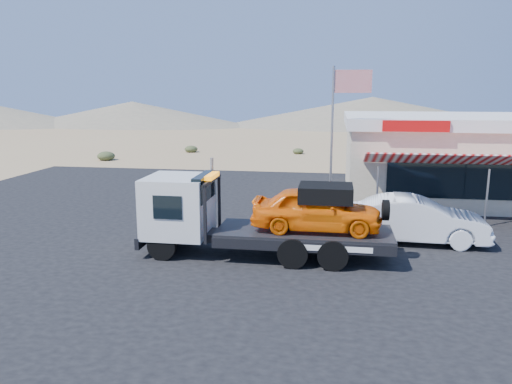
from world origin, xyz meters
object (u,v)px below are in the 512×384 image
tow_truck (259,213)px  flagpole (338,123)px  white_sedan (415,220)px  jerky_store (454,156)px

tow_truck → flagpole: flagpole is taller
white_sedan → flagpole: size_ratio=0.78×
white_sedan → tow_truck: bearing=115.9°
white_sedan → jerky_store: jerky_store is taller
white_sedan → jerky_store: size_ratio=0.45×
tow_truck → white_sedan: size_ratio=1.61×
jerky_store → flagpole: bearing=-141.2°
white_sedan → flagpole: (-2.65, 3.59, 2.97)m
tow_truck → jerky_store: size_ratio=0.73×
tow_truck → flagpole: (2.34, 5.79, 2.40)m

